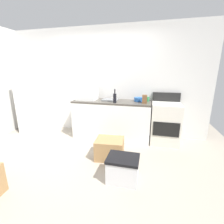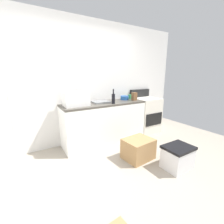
% 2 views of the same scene
% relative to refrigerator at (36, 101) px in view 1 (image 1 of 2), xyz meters
% --- Properties ---
extents(ground_plane, '(6.00, 6.00, 0.00)m').
position_rel_refrigerator_xyz_m(ground_plane, '(1.75, -1.15, -0.80)').
color(ground_plane, '#9E9384').
extents(wall_back, '(5.00, 0.10, 2.60)m').
position_rel_refrigerator_xyz_m(wall_back, '(1.75, 0.40, 0.50)').
color(wall_back, silver).
rests_on(wall_back, ground_plane).
extents(kitchen_counter, '(1.80, 0.60, 0.90)m').
position_rel_refrigerator_xyz_m(kitchen_counter, '(2.05, 0.05, -0.35)').
color(kitchen_counter, white).
rests_on(kitchen_counter, ground_plane).
extents(refrigerator, '(0.68, 0.66, 1.61)m').
position_rel_refrigerator_xyz_m(refrigerator, '(0.00, 0.00, 0.00)').
color(refrigerator, white).
rests_on(refrigerator, ground_plane).
extents(stove_oven, '(0.60, 0.61, 1.10)m').
position_rel_refrigerator_xyz_m(stove_oven, '(3.27, 0.06, -0.34)').
color(stove_oven, silver).
rests_on(stove_oven, ground_plane).
extents(microwave, '(0.46, 0.34, 0.27)m').
position_rel_refrigerator_xyz_m(microwave, '(1.44, 0.04, 0.23)').
color(microwave, white).
rests_on(microwave, kitchen_counter).
extents(sink_basin, '(0.36, 0.32, 0.03)m').
position_rel_refrigerator_xyz_m(sink_basin, '(2.00, 0.11, 0.11)').
color(sink_basin, slate).
rests_on(sink_basin, kitchen_counter).
extents(wine_bottle, '(0.07, 0.07, 0.30)m').
position_rel_refrigerator_xyz_m(wine_bottle, '(2.17, -0.15, 0.21)').
color(wine_bottle, black).
rests_on(wine_bottle, kitchen_counter).
extents(coffee_mug, '(0.08, 0.08, 0.10)m').
position_rel_refrigerator_xyz_m(coffee_mug, '(2.86, 0.20, 0.15)').
color(coffee_mug, '#338C4C').
rests_on(coffee_mug, kitchen_counter).
extents(knife_block, '(0.10, 0.10, 0.18)m').
position_rel_refrigerator_xyz_m(knife_block, '(2.80, -0.04, 0.19)').
color(knife_block, brown).
rests_on(knife_block, kitchen_counter).
extents(mixing_bowl, '(0.19, 0.19, 0.09)m').
position_rel_refrigerator_xyz_m(mixing_bowl, '(2.65, 0.14, 0.14)').
color(mixing_bowl, '#2659A5').
rests_on(mixing_bowl, kitchen_counter).
extents(cardboard_box_large, '(0.54, 0.46, 0.37)m').
position_rel_refrigerator_xyz_m(cardboard_box_large, '(2.24, -0.88, -0.62)').
color(cardboard_box_large, '#A37A4C').
rests_on(cardboard_box_large, ground_plane).
extents(storage_bin, '(0.46, 0.36, 0.38)m').
position_rel_refrigerator_xyz_m(storage_bin, '(2.59, -1.44, -0.61)').
color(storage_bin, silver).
rests_on(storage_bin, ground_plane).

